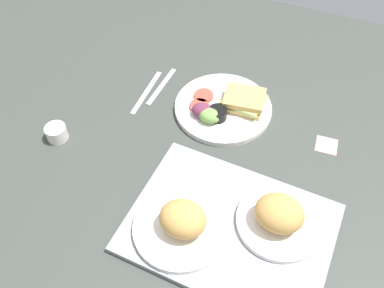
{
  "coord_description": "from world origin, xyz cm",
  "views": [
    {
      "loc": [
        -24.14,
        65.49,
        86.47
      ],
      "look_at": [
        2.0,
        3.0,
        4.0
      ],
      "focal_mm": 39.41,
      "sensor_mm": 36.0,
      "label": 1
    }
  ],
  "objects_px": {
    "knife": "(146,92)",
    "sticky_note": "(327,145)",
    "bread_plate_near": "(280,217)",
    "bread_plate_far": "(182,223)",
    "fork": "(161,86)",
    "espresso_cup": "(57,133)",
    "plate_with_salad": "(224,107)",
    "serving_tray": "(230,228)"
  },
  "relations": [
    {
      "from": "knife",
      "to": "sticky_note",
      "type": "height_order",
      "value": "knife"
    },
    {
      "from": "bread_plate_near",
      "to": "sticky_note",
      "type": "distance_m",
      "value": 0.3
    },
    {
      "from": "bread_plate_far",
      "to": "fork",
      "type": "xyz_separation_m",
      "value": [
        0.25,
        -0.42,
        -0.04
      ]
    },
    {
      "from": "espresso_cup",
      "to": "sticky_note",
      "type": "distance_m",
      "value": 0.72
    },
    {
      "from": "espresso_cup",
      "to": "knife",
      "type": "relative_size",
      "value": 0.29
    },
    {
      "from": "espresso_cup",
      "to": "sticky_note",
      "type": "relative_size",
      "value": 1.0
    },
    {
      "from": "sticky_note",
      "to": "fork",
      "type": "bearing_deg",
      "value": -4.12
    },
    {
      "from": "plate_with_salad",
      "to": "fork",
      "type": "relative_size",
      "value": 1.61
    },
    {
      "from": "bread_plate_far",
      "to": "espresso_cup",
      "type": "xyz_separation_m",
      "value": [
        0.42,
        -0.13,
        -0.03
      ]
    },
    {
      "from": "knife",
      "to": "espresso_cup",
      "type": "bearing_deg",
      "value": -31.07
    },
    {
      "from": "bread_plate_far",
      "to": "fork",
      "type": "relative_size",
      "value": 1.25
    },
    {
      "from": "serving_tray",
      "to": "plate_with_salad",
      "type": "xyz_separation_m",
      "value": [
        0.14,
        -0.35,
        0.01
      ]
    },
    {
      "from": "bread_plate_near",
      "to": "fork",
      "type": "xyz_separation_m",
      "value": [
        0.44,
        -0.32,
        -0.05
      ]
    },
    {
      "from": "serving_tray",
      "to": "plate_with_salad",
      "type": "bearing_deg",
      "value": -68.0
    },
    {
      "from": "fork",
      "to": "sticky_note",
      "type": "relative_size",
      "value": 3.04
    },
    {
      "from": "bread_plate_far",
      "to": "plate_with_salad",
      "type": "bearing_deg",
      "value": -83.76
    },
    {
      "from": "bread_plate_far",
      "to": "sticky_note",
      "type": "relative_size",
      "value": 3.78
    },
    {
      "from": "bread_plate_near",
      "to": "serving_tray",
      "type": "bearing_deg",
      "value": 25.52
    },
    {
      "from": "bread_plate_near",
      "to": "sticky_note",
      "type": "xyz_separation_m",
      "value": [
        -0.06,
        -0.29,
        -0.05
      ]
    },
    {
      "from": "plate_with_salad",
      "to": "fork",
      "type": "height_order",
      "value": "plate_with_salad"
    },
    {
      "from": "plate_with_salad",
      "to": "knife",
      "type": "distance_m",
      "value": 0.24
    },
    {
      "from": "bread_plate_far",
      "to": "espresso_cup",
      "type": "bearing_deg",
      "value": -17.29
    },
    {
      "from": "espresso_cup",
      "to": "knife",
      "type": "height_order",
      "value": "espresso_cup"
    },
    {
      "from": "knife",
      "to": "fork",
      "type": "bearing_deg",
      "value": 141.59
    },
    {
      "from": "plate_with_salad",
      "to": "sticky_note",
      "type": "height_order",
      "value": "plate_with_salad"
    },
    {
      "from": "bread_plate_far",
      "to": "plate_with_salad",
      "type": "xyz_separation_m",
      "value": [
        0.04,
        -0.4,
        -0.03
      ]
    },
    {
      "from": "fork",
      "to": "sticky_note",
      "type": "xyz_separation_m",
      "value": [
        -0.5,
        0.04,
        -0.0
      ]
    },
    {
      "from": "bread_plate_far",
      "to": "knife",
      "type": "distance_m",
      "value": 0.47
    },
    {
      "from": "bread_plate_far",
      "to": "plate_with_salad",
      "type": "height_order",
      "value": "bread_plate_far"
    },
    {
      "from": "bread_plate_near",
      "to": "espresso_cup",
      "type": "relative_size",
      "value": 3.5
    },
    {
      "from": "serving_tray",
      "to": "fork",
      "type": "xyz_separation_m",
      "value": [
        0.35,
        -0.37,
        -0.01
      ]
    },
    {
      "from": "serving_tray",
      "to": "bread_plate_far",
      "type": "height_order",
      "value": "bread_plate_far"
    },
    {
      "from": "espresso_cup",
      "to": "knife",
      "type": "bearing_deg",
      "value": -119.53
    },
    {
      "from": "bread_plate_far",
      "to": "sticky_note",
      "type": "xyz_separation_m",
      "value": [
        -0.25,
        -0.38,
        -0.04
      ]
    },
    {
      "from": "fork",
      "to": "plate_with_salad",
      "type": "bearing_deg",
      "value": 85.45
    },
    {
      "from": "bread_plate_near",
      "to": "knife",
      "type": "height_order",
      "value": "bread_plate_near"
    },
    {
      "from": "bread_plate_near",
      "to": "knife",
      "type": "relative_size",
      "value": 1.03
    },
    {
      "from": "bread_plate_far",
      "to": "espresso_cup",
      "type": "height_order",
      "value": "bread_plate_far"
    },
    {
      "from": "plate_with_salad",
      "to": "sticky_note",
      "type": "bearing_deg",
      "value": 177.69
    },
    {
      "from": "espresso_cup",
      "to": "sticky_note",
      "type": "xyz_separation_m",
      "value": [
        -0.67,
        -0.25,
        -0.02
      ]
    },
    {
      "from": "plate_with_salad",
      "to": "sticky_note",
      "type": "relative_size",
      "value": 4.89
    },
    {
      "from": "fork",
      "to": "knife",
      "type": "distance_m",
      "value": 0.05
    }
  ]
}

